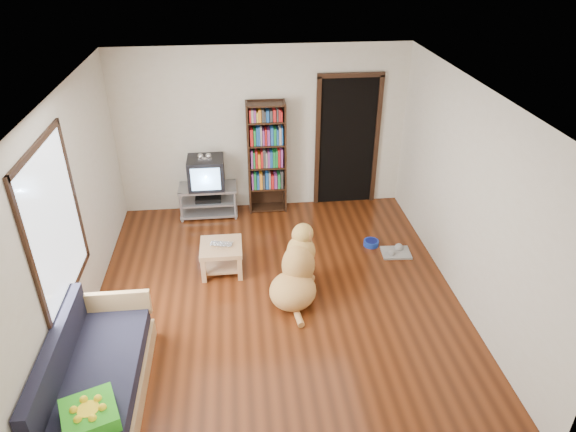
{
  "coord_description": "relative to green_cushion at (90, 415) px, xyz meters",
  "views": [
    {
      "loc": [
        -0.4,
        -5.08,
        4.08
      ],
      "look_at": [
        0.19,
        0.48,
        0.9
      ],
      "focal_mm": 32.0,
      "sensor_mm": 36.0,
      "label": 1
    }
  ],
  "objects": [
    {
      "name": "wall_front",
      "position": [
        1.75,
        -0.5,
        0.81
      ],
      "size": [
        4.5,
        0.0,
        4.5
      ],
      "primitive_type": "plane",
      "rotation": [
        -1.57,
        0.0,
        0.0
      ],
      "color": "beige",
      "rests_on": "ground"
    },
    {
      "name": "wall_back",
      "position": [
        1.75,
        4.5,
        0.81
      ],
      "size": [
        4.5,
        0.0,
        4.5
      ],
      "primitive_type": "plane",
      "rotation": [
        1.57,
        0.0,
        0.0
      ],
      "color": "beige",
      "rests_on": "ground"
    },
    {
      "name": "tv_stand",
      "position": [
        0.85,
        4.25,
        -0.22
      ],
      "size": [
        0.9,
        0.45,
        0.5
      ],
      "color": "#99999E",
      "rests_on": "ground"
    },
    {
      "name": "coffee_table",
      "position": [
        1.07,
        2.67,
        -0.21
      ],
      "size": [
        0.55,
        0.55,
        0.4
      ],
      "color": "tan",
      "rests_on": "ground"
    },
    {
      "name": "doorway",
      "position": [
        3.1,
        4.48,
        0.63
      ],
      "size": [
        1.03,
        0.05,
        2.19
      ],
      "color": "black",
      "rests_on": "wall_back"
    },
    {
      "name": "grey_rag",
      "position": [
        3.52,
        2.82,
        -0.48
      ],
      "size": [
        0.42,
        0.35,
        0.03
      ],
      "primitive_type": "cube",
      "rotation": [
        0.0,
        0.0,
        -0.07
      ],
      "color": "#999999",
      "rests_on": "ground"
    },
    {
      "name": "bookshelf",
      "position": [
        1.8,
        4.35,
        0.51
      ],
      "size": [
        0.6,
        0.3,
        1.8
      ],
      "color": "black",
      "rests_on": "ground"
    },
    {
      "name": "wall_right",
      "position": [
        4.0,
        2.0,
        0.81
      ],
      "size": [
        0.0,
        5.0,
        5.0
      ],
      "primitive_type": "plane",
      "rotation": [
        1.57,
        0.0,
        -1.57
      ],
      "color": "beige",
      "rests_on": "ground"
    },
    {
      "name": "laptop",
      "position": [
        1.07,
        2.64,
        -0.08
      ],
      "size": [
        0.32,
        0.24,
        0.02
      ],
      "primitive_type": "imported",
      "rotation": [
        0.0,
        0.0,
        -0.22
      ],
      "color": "silver",
      "rests_on": "coffee_table"
    },
    {
      "name": "ground",
      "position": [
        1.75,
        2.0,
        -0.49
      ],
      "size": [
        5.0,
        5.0,
        0.0
      ],
      "primitive_type": "plane",
      "color": "#5B260F",
      "rests_on": "ground"
    },
    {
      "name": "crt_tv",
      "position": [
        0.85,
        4.28,
        0.25
      ],
      "size": [
        0.55,
        0.52,
        0.58
      ],
      "color": "black",
      "rests_on": "tv_stand"
    },
    {
      "name": "sofa",
      "position": [
        -0.12,
        0.62,
        -0.23
      ],
      "size": [
        0.8,
        1.8,
        0.8
      ],
      "color": "tan",
      "rests_on": "ground"
    },
    {
      "name": "dog_bowl",
      "position": [
        3.22,
        3.07,
        -0.45
      ],
      "size": [
        0.22,
        0.22,
        0.08
      ],
      "primitive_type": "cylinder",
      "color": "navy",
      "rests_on": "ground"
    },
    {
      "name": "dog",
      "position": [
        2.0,
        2.04,
        -0.16
      ],
      "size": [
        0.78,
        1.11,
        0.92
      ],
      "color": "tan",
      "rests_on": "ground"
    },
    {
      "name": "green_cushion",
      "position": [
        0.0,
        0.0,
        0.0
      ],
      "size": [
        0.57,
        0.57,
        0.15
      ],
      "primitive_type": "cube",
      "rotation": [
        0.0,
        0.0,
        0.37
      ],
      "color": "green",
      "rests_on": "sofa"
    },
    {
      "name": "window",
      "position": [
        -0.48,
        1.5,
        1.01
      ],
      "size": [
        0.03,
        1.46,
        1.7
      ],
      "color": "white",
      "rests_on": "wall_left"
    },
    {
      "name": "wall_left",
      "position": [
        -0.5,
        2.0,
        0.81
      ],
      "size": [
        0.0,
        5.0,
        5.0
      ],
      "primitive_type": "plane",
      "rotation": [
        1.57,
        0.0,
        1.57
      ],
      "color": "beige",
      "rests_on": "ground"
    },
    {
      "name": "ceiling",
      "position": [
        1.75,
        2.0,
        2.11
      ],
      "size": [
        5.0,
        5.0,
        0.0
      ],
      "primitive_type": "plane",
      "rotation": [
        3.14,
        0.0,
        0.0
      ],
      "color": "white",
      "rests_on": "ground"
    }
  ]
}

